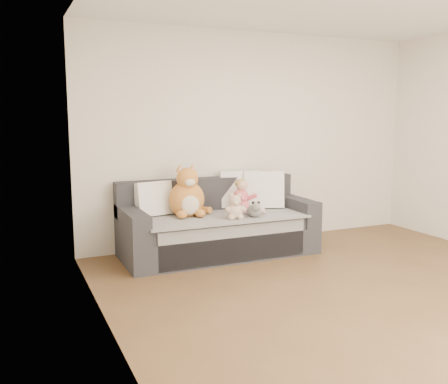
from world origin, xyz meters
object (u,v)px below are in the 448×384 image
sofa (217,227)px  toddler (243,198)px  teddy_bear (235,209)px  plush_cat (187,196)px  sippy_cup (235,212)px

sofa → toddler: toddler is taller
sofa → teddy_bear: sofa is taller
sofa → teddy_bear: size_ratio=7.71×
toddler → plush_cat: size_ratio=0.66×
sofa → sippy_cup: (0.11, -0.25, 0.22)m
plush_cat → sofa: bearing=0.6°
teddy_bear → sippy_cup: (0.04, 0.10, -0.06)m
toddler → teddy_bear: bearing=-150.4°
sofa → sippy_cup: sofa is taller
plush_cat → sippy_cup: plush_cat is taller
sofa → teddy_bear: bearing=-79.4°
toddler → sippy_cup: (-0.20, -0.21, -0.11)m
sofa → plush_cat: plush_cat is taller
toddler → plush_cat: plush_cat is taller
plush_cat → sippy_cup: size_ratio=5.87×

